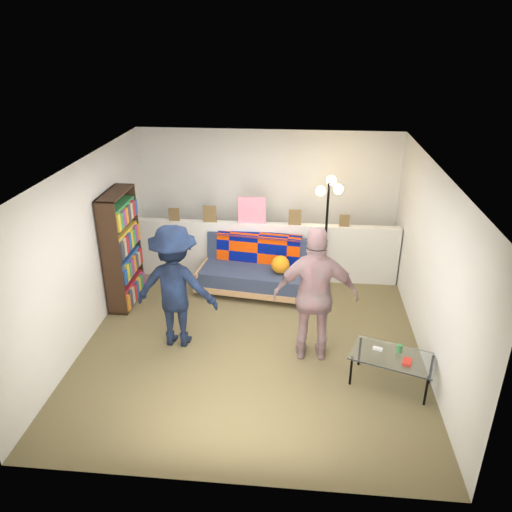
{
  "coord_description": "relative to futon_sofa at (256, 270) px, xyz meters",
  "views": [
    {
      "loc": [
        0.6,
        -5.85,
        3.94
      ],
      "look_at": [
        0.0,
        0.4,
        1.05
      ],
      "focal_mm": 35.0,
      "sensor_mm": 36.0,
      "label": 1
    }
  ],
  "objects": [
    {
      "name": "coffee_table",
      "position": [
        1.84,
        -2.2,
        0.02
      ],
      "size": [
        1.08,
        0.82,
        0.5
      ],
      "color": "black",
      "rests_on": "ground"
    },
    {
      "name": "room_shell",
      "position": [
        0.09,
        -0.86,
        1.31
      ],
      "size": [
        4.6,
        5.05,
        2.45
      ],
      "color": "silver",
      "rests_on": "ground"
    },
    {
      "name": "bookshelf",
      "position": [
        -1.99,
        -0.53,
        0.47
      ],
      "size": [
        0.3,
        0.89,
        1.78
      ],
      "color": "black",
      "rests_on": "ground"
    },
    {
      "name": "half_wall_ledge",
      "position": [
        0.09,
        0.46,
        0.14
      ],
      "size": [
        4.45,
        0.15,
        1.0
      ],
      "primitive_type": "cube",
      "color": "silver",
      "rests_on": "ground"
    },
    {
      "name": "person_left",
      "position": [
        -0.91,
        -1.56,
        0.49
      ],
      "size": [
        1.13,
        0.7,
        1.7
      ],
      "primitive_type": "imported",
      "rotation": [
        0.0,
        0.0,
        3.08
      ],
      "color": "black",
      "rests_on": "ground"
    },
    {
      "name": "floor_lamp",
      "position": [
        1.11,
        0.26,
        0.96
      ],
      "size": [
        0.41,
        0.34,
        1.86
      ],
      "color": "black",
      "rests_on": "ground"
    },
    {
      "name": "futon_sofa",
      "position": [
        0.0,
        0.0,
        0.0
      ],
      "size": [
        1.9,
        1.08,
        0.78
      ],
      "color": "tan",
      "rests_on": "ground"
    },
    {
      "name": "ledge_decor",
      "position": [
        -0.14,
        0.44,
        0.81
      ],
      "size": [
        2.97,
        0.02,
        0.45
      ],
      "color": "brown",
      "rests_on": "half_wall_ledge"
    },
    {
      "name": "person_right",
      "position": [
        0.91,
        -1.72,
        0.54
      ],
      "size": [
        1.07,
        0.48,
        1.8
      ],
      "primitive_type": "imported",
      "rotation": [
        0.0,
        0.0,
        3.18
      ],
      "color": "#CF868D",
      "rests_on": "ground"
    },
    {
      "name": "ground",
      "position": [
        0.09,
        -1.34,
        -0.36
      ],
      "size": [
        5.0,
        5.0,
        0.0
      ],
      "primitive_type": "plane",
      "color": "brown",
      "rests_on": "ground"
    }
  ]
}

